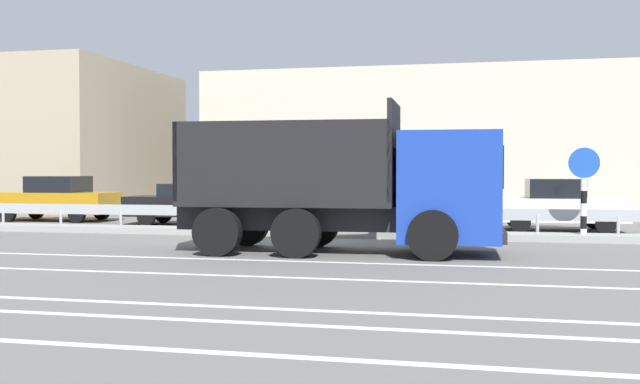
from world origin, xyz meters
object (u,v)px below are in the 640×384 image
(dump_truck, at_px, (382,194))
(parked_car_5, at_px, (360,204))
(median_road_sign, at_px, (584,189))
(parked_car_3, at_px, (56,199))
(parked_car_6, at_px, (558,205))
(parked_car_4, at_px, (195,204))

(dump_truck, height_order, parked_car_5, dump_truck)
(median_road_sign, bearing_deg, dump_truck, -139.39)
(parked_car_3, xyz_separation_m, parked_car_5, (11.46, -0.73, -0.06))
(parked_car_3, bearing_deg, parked_car_6, -92.75)
(parked_car_5, distance_m, parked_car_6, 6.14)
(parked_car_3, height_order, parked_car_4, parked_car_3)
(dump_truck, xyz_separation_m, median_road_sign, (4.69, 4.02, 0.02))
(dump_truck, relative_size, parked_car_3, 1.63)
(parked_car_4, xyz_separation_m, parked_car_6, (11.86, 0.04, 0.06))
(dump_truck, relative_size, parked_car_4, 1.52)
(parked_car_3, distance_m, parked_car_6, 17.61)
(parked_car_4, height_order, parked_car_6, parked_car_6)
(dump_truck, bearing_deg, parked_car_5, -168.72)
(median_road_sign, bearing_deg, parked_car_5, 152.05)
(median_road_sign, xyz_separation_m, parked_car_4, (-12.22, 3.46, -0.63))
(parked_car_4, bearing_deg, parked_car_3, -101.41)
(median_road_sign, relative_size, parked_car_6, 0.62)
(parked_car_5, bearing_deg, parked_car_3, 81.86)
(parked_car_3, bearing_deg, parked_car_4, -97.67)
(median_road_sign, height_order, parked_car_6, median_road_sign)
(parked_car_4, bearing_deg, parked_car_5, 85.62)
(parked_car_4, relative_size, parked_car_5, 0.99)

